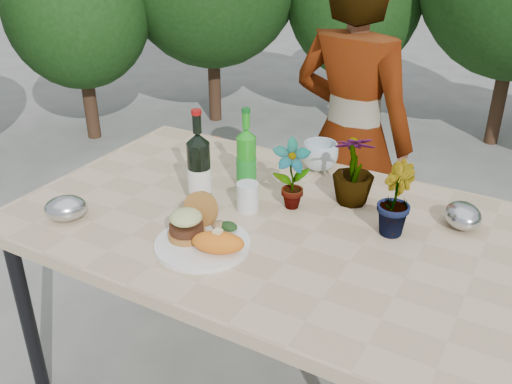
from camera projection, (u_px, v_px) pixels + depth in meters
The scene contains 17 objects.
patio_table at pixel (268, 234), 1.83m from camera, with size 1.60×1.00×0.75m.
shrub_hedge at pixel (445, 16), 2.83m from camera, with size 6.90×5.20×2.14m.
dinner_plate at pixel (203, 244), 1.65m from camera, with size 0.28×0.28×0.01m, color white.
burger_stack at pixel (190, 221), 1.67m from camera, with size 0.11×0.16×0.11m.
sweet_potato at pixel (218, 242), 1.59m from camera, with size 0.15×0.08×0.06m, color orange.
grilled_veg at pixel (225, 226), 1.71m from camera, with size 0.08×0.05×0.03m.
wine_bottle at pixel (199, 170), 1.84m from camera, with size 0.08×0.08×0.32m.
sparkling_water at pixel (246, 159), 1.95m from camera, with size 0.07×0.07×0.29m.
plastic_cup at pixel (248, 197), 1.83m from camera, with size 0.07×0.07×0.10m, color silver.
seedling_left at pixel (291, 175), 1.82m from camera, with size 0.12×0.08×0.23m, color #215E20.
seedling_mid at pixel (394, 199), 1.68m from camera, with size 0.12×0.10×0.22m, color #25521C.
seedling_right at pixel (354, 169), 1.85m from camera, with size 0.14×0.14×0.24m, color #24531C.
blue_bowl at pixel (320, 156), 2.11m from camera, with size 0.13×0.13×0.11m, color silver.
foil_packet_left at pixel (66, 208), 1.78m from camera, with size 0.13×0.11×0.08m, color #B1B4B9.
foil_packet_right at pixel (463, 216), 1.74m from camera, with size 0.13×0.11×0.08m, color #ACAEB3.
person at pixel (351, 139), 2.41m from camera, with size 0.55×0.36×1.50m, color #8A5945.
terracotta_pot at pixel (212, 149), 4.04m from camera, with size 0.17×0.17×0.14m.
Camera 1 is at (0.74, -1.38, 1.65)m, focal length 40.00 mm.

